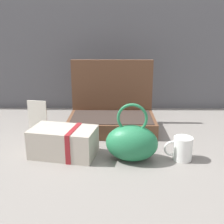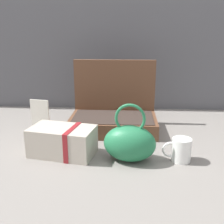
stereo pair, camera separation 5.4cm
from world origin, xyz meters
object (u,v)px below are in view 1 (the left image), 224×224
object	(u,v)px
coffee_mug	(182,148)
info_card_left	(38,116)
teal_pouch_handbag	(132,142)
cream_toiletry_bag	(64,142)
open_suitcase	(112,114)

from	to	relation	value
coffee_mug	info_card_left	world-z (taller)	info_card_left
teal_pouch_handbag	cream_toiletry_bag	distance (m)	0.27
open_suitcase	coffee_mug	bearing A→B (deg)	-51.52
teal_pouch_handbag	cream_toiletry_bag	xyz separation A→B (m)	(-0.27, 0.04, -0.02)
teal_pouch_handbag	coffee_mug	xyz separation A→B (m)	(0.20, 0.01, -0.03)
open_suitcase	teal_pouch_handbag	distance (m)	0.37
open_suitcase	info_card_left	xyz separation A→B (m)	(-0.37, -0.03, 0.00)
open_suitcase	cream_toiletry_bag	bearing A→B (deg)	-120.37
open_suitcase	cream_toiletry_bag	distance (m)	0.37
open_suitcase	info_card_left	size ratio (longest dim) A/B	2.77
teal_pouch_handbag	info_card_left	bearing A→B (deg)	144.22
info_card_left	coffee_mug	bearing A→B (deg)	-14.49
cream_toiletry_bag	coffee_mug	size ratio (longest dim) A/B	2.51
open_suitcase	coffee_mug	world-z (taller)	open_suitcase
coffee_mug	cream_toiletry_bag	bearing A→B (deg)	176.15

